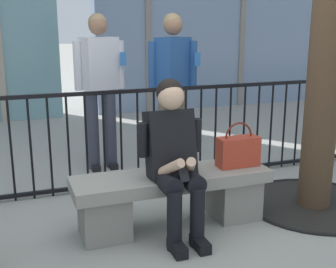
{
  "coord_description": "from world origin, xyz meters",
  "views": [
    {
      "loc": [
        -1.18,
        -3.15,
        1.63
      ],
      "look_at": [
        0.0,
        0.1,
        0.75
      ],
      "focal_mm": 47.66,
      "sensor_mm": 36.0,
      "label": 1
    }
  ],
  "objects_px": {
    "stone_bench": "(172,194)",
    "seated_person_with_phone": "(174,154)",
    "handbag_on_bench": "(238,151)",
    "bystander_further_back": "(100,80)",
    "bystander_at_railing": "(173,81)"
  },
  "relations": [
    {
      "from": "seated_person_with_phone",
      "to": "bystander_further_back",
      "type": "bearing_deg",
      "value": 95.93
    },
    {
      "from": "seated_person_with_phone",
      "to": "handbag_on_bench",
      "type": "bearing_deg",
      "value": 10.93
    },
    {
      "from": "stone_bench",
      "to": "bystander_at_railing",
      "type": "distance_m",
      "value": 1.62
    },
    {
      "from": "handbag_on_bench",
      "to": "bystander_further_back",
      "type": "relative_size",
      "value": 0.22
    },
    {
      "from": "stone_bench",
      "to": "seated_person_with_phone",
      "type": "xyz_separation_m",
      "value": [
        -0.03,
        -0.13,
        0.38
      ]
    },
    {
      "from": "stone_bench",
      "to": "handbag_on_bench",
      "type": "bearing_deg",
      "value": -0.99
    },
    {
      "from": "bystander_further_back",
      "to": "bystander_at_railing",
      "type": "bearing_deg",
      "value": -23.43
    },
    {
      "from": "stone_bench",
      "to": "handbag_on_bench",
      "type": "xyz_separation_m",
      "value": [
        0.58,
        -0.01,
        0.31
      ]
    },
    {
      "from": "stone_bench",
      "to": "bystander_at_railing",
      "type": "bearing_deg",
      "value": 69.3
    },
    {
      "from": "stone_bench",
      "to": "handbag_on_bench",
      "type": "relative_size",
      "value": 4.26
    },
    {
      "from": "seated_person_with_phone",
      "to": "handbag_on_bench",
      "type": "xyz_separation_m",
      "value": [
        0.61,
        0.12,
        -0.07
      ]
    },
    {
      "from": "seated_person_with_phone",
      "to": "bystander_at_railing",
      "type": "height_order",
      "value": "bystander_at_railing"
    },
    {
      "from": "handbag_on_bench",
      "to": "bystander_further_back",
      "type": "bearing_deg",
      "value": 115.52
    },
    {
      "from": "stone_bench",
      "to": "seated_person_with_phone",
      "type": "distance_m",
      "value": 0.4
    },
    {
      "from": "stone_bench",
      "to": "bystander_at_railing",
      "type": "height_order",
      "value": "bystander_at_railing"
    }
  ]
}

